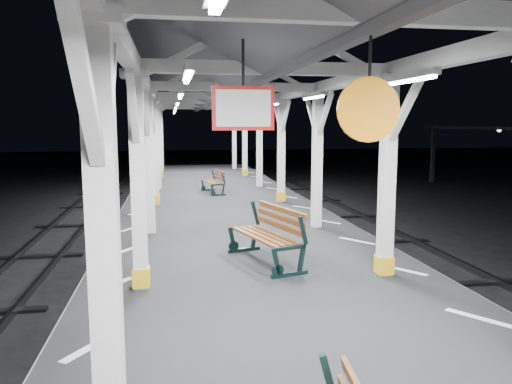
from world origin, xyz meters
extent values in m
cube|color=black|center=(0.00, 0.00, 0.50)|extent=(6.00, 50.00, 1.00)
cube|color=silver|center=(-2.45, 0.00, 1.00)|extent=(1.00, 48.00, 0.01)
cube|color=silver|center=(2.45, 0.00, 1.00)|extent=(1.00, 48.00, 0.01)
cube|color=silver|center=(-2.00, -2.00, 2.60)|extent=(0.22, 0.22, 3.20)
cube|color=silver|center=(-2.00, -2.00, 4.26)|extent=(0.40, 0.40, 0.12)
cube|color=silver|center=(-2.00, -1.45, 3.75)|extent=(0.10, 0.99, 0.99)
cube|color=silver|center=(-2.00, -2.55, 3.75)|extent=(0.10, 0.99, 0.99)
cube|color=silver|center=(-2.00, 2.00, 2.60)|extent=(0.22, 0.22, 3.20)
cube|color=silver|center=(-2.00, 2.00, 4.26)|extent=(0.40, 0.40, 0.12)
cube|color=gold|center=(-2.00, 2.00, 1.18)|extent=(0.26, 0.26, 0.30)
cube|color=silver|center=(-2.00, 2.55, 3.75)|extent=(0.10, 0.99, 0.99)
cube|color=silver|center=(-2.00, 1.45, 3.75)|extent=(0.10, 0.99, 0.99)
cube|color=silver|center=(-2.00, 6.00, 2.60)|extent=(0.22, 0.22, 3.20)
cube|color=silver|center=(-2.00, 6.00, 4.26)|extent=(0.40, 0.40, 0.12)
cube|color=silver|center=(-2.00, 6.55, 3.75)|extent=(0.10, 0.99, 0.99)
cube|color=silver|center=(-2.00, 5.45, 3.75)|extent=(0.10, 0.99, 0.99)
cube|color=silver|center=(-2.00, 10.00, 2.60)|extent=(0.22, 0.22, 3.20)
cube|color=silver|center=(-2.00, 10.00, 4.26)|extent=(0.40, 0.40, 0.12)
cube|color=gold|center=(-2.00, 10.00, 1.18)|extent=(0.26, 0.26, 0.30)
cube|color=silver|center=(-2.00, 10.55, 3.75)|extent=(0.10, 0.99, 0.99)
cube|color=silver|center=(-2.00, 9.45, 3.75)|extent=(0.10, 0.99, 0.99)
cube|color=silver|center=(-2.00, 14.00, 2.60)|extent=(0.22, 0.22, 3.20)
cube|color=silver|center=(-2.00, 14.00, 4.26)|extent=(0.40, 0.40, 0.12)
cube|color=silver|center=(-2.00, 14.55, 3.75)|extent=(0.10, 0.99, 0.99)
cube|color=silver|center=(-2.00, 13.45, 3.75)|extent=(0.10, 0.99, 0.99)
cube|color=silver|center=(-2.00, 18.00, 2.60)|extent=(0.22, 0.22, 3.20)
cube|color=silver|center=(-2.00, 18.00, 4.26)|extent=(0.40, 0.40, 0.12)
cube|color=gold|center=(-2.00, 18.00, 1.18)|extent=(0.26, 0.26, 0.30)
cube|color=silver|center=(-2.00, 18.55, 3.75)|extent=(0.10, 0.99, 0.99)
cube|color=silver|center=(-2.00, 17.45, 3.75)|extent=(0.10, 0.99, 0.99)
cube|color=silver|center=(-2.00, 22.00, 2.60)|extent=(0.22, 0.22, 3.20)
cube|color=silver|center=(-2.00, 22.00, 4.26)|extent=(0.40, 0.40, 0.12)
cube|color=silver|center=(-2.00, 22.55, 3.75)|extent=(0.10, 0.99, 0.99)
cube|color=silver|center=(-2.00, 21.45, 3.75)|extent=(0.10, 0.99, 0.99)
cube|color=silver|center=(2.00, 2.00, 2.60)|extent=(0.22, 0.22, 3.20)
cube|color=silver|center=(2.00, 2.00, 4.26)|extent=(0.40, 0.40, 0.12)
cube|color=gold|center=(2.00, 2.00, 1.18)|extent=(0.26, 0.26, 0.30)
cube|color=silver|center=(2.00, 2.55, 3.75)|extent=(0.10, 0.99, 0.99)
cube|color=silver|center=(2.00, 1.45, 3.75)|extent=(0.10, 0.99, 0.99)
cube|color=silver|center=(2.00, 6.00, 2.60)|extent=(0.22, 0.22, 3.20)
cube|color=silver|center=(2.00, 6.00, 4.26)|extent=(0.40, 0.40, 0.12)
cube|color=silver|center=(2.00, 6.55, 3.75)|extent=(0.10, 0.99, 0.99)
cube|color=silver|center=(2.00, 5.45, 3.75)|extent=(0.10, 0.99, 0.99)
cube|color=silver|center=(2.00, 10.00, 2.60)|extent=(0.22, 0.22, 3.20)
cube|color=silver|center=(2.00, 10.00, 4.26)|extent=(0.40, 0.40, 0.12)
cube|color=gold|center=(2.00, 10.00, 1.18)|extent=(0.26, 0.26, 0.30)
cube|color=silver|center=(2.00, 10.55, 3.75)|extent=(0.10, 0.99, 0.99)
cube|color=silver|center=(2.00, 9.45, 3.75)|extent=(0.10, 0.99, 0.99)
cube|color=silver|center=(2.00, 14.00, 2.60)|extent=(0.22, 0.22, 3.20)
cube|color=silver|center=(2.00, 14.00, 4.26)|extent=(0.40, 0.40, 0.12)
cube|color=silver|center=(2.00, 14.55, 3.75)|extent=(0.10, 0.99, 0.99)
cube|color=silver|center=(2.00, 13.45, 3.75)|extent=(0.10, 0.99, 0.99)
cube|color=silver|center=(2.00, 18.00, 2.60)|extent=(0.22, 0.22, 3.20)
cube|color=silver|center=(2.00, 18.00, 4.26)|extent=(0.40, 0.40, 0.12)
cube|color=gold|center=(2.00, 18.00, 1.18)|extent=(0.26, 0.26, 0.30)
cube|color=silver|center=(2.00, 18.55, 3.75)|extent=(0.10, 0.99, 0.99)
cube|color=silver|center=(2.00, 17.45, 3.75)|extent=(0.10, 0.99, 0.99)
cube|color=silver|center=(2.00, 22.00, 2.60)|extent=(0.22, 0.22, 3.20)
cube|color=silver|center=(2.00, 22.00, 4.26)|extent=(0.40, 0.40, 0.12)
cube|color=silver|center=(2.00, 22.55, 3.75)|extent=(0.10, 0.99, 0.99)
cube|color=silver|center=(2.00, 21.45, 3.75)|extent=(0.10, 0.99, 0.99)
cube|color=silver|center=(-2.00, 0.00, 4.38)|extent=(0.18, 48.00, 0.24)
cube|color=silver|center=(2.00, 0.00, 4.38)|extent=(0.18, 48.00, 0.24)
cube|color=silver|center=(0.00, -2.00, 4.38)|extent=(4.20, 0.14, 0.20)
cube|color=silver|center=(0.00, 2.00, 4.38)|extent=(4.20, 0.14, 0.20)
cube|color=silver|center=(0.00, 6.00, 4.38)|extent=(4.20, 0.14, 0.20)
cube|color=silver|center=(0.00, 10.00, 4.38)|extent=(4.20, 0.14, 0.20)
cube|color=silver|center=(0.00, 14.00, 4.38)|extent=(4.20, 0.14, 0.20)
cube|color=silver|center=(0.00, 18.00, 4.38)|extent=(4.20, 0.14, 0.20)
cube|color=silver|center=(0.00, 22.00, 4.38)|extent=(4.20, 0.14, 0.20)
cube|color=#46484D|center=(1.30, 0.00, 4.92)|extent=(2.80, 49.00, 1.45)
cube|color=silver|center=(-1.30, 0.00, 4.10)|extent=(0.10, 1.35, 0.08)
cube|color=white|center=(-1.30, 0.00, 4.05)|extent=(0.05, 1.25, 0.05)
cube|color=silver|center=(-1.30, 4.00, 4.10)|extent=(0.10, 1.35, 0.08)
cube|color=white|center=(-1.30, 4.00, 4.05)|extent=(0.05, 1.25, 0.05)
cube|color=silver|center=(-1.30, 8.00, 4.10)|extent=(0.10, 1.35, 0.08)
cube|color=white|center=(-1.30, 8.00, 4.05)|extent=(0.05, 1.25, 0.05)
cube|color=silver|center=(-1.30, 12.00, 4.10)|extent=(0.10, 1.35, 0.08)
cube|color=white|center=(-1.30, 12.00, 4.05)|extent=(0.05, 1.25, 0.05)
cube|color=silver|center=(-1.30, 16.00, 4.10)|extent=(0.10, 1.35, 0.08)
cube|color=white|center=(-1.30, 16.00, 4.05)|extent=(0.05, 1.25, 0.05)
cube|color=silver|center=(-1.30, 20.00, 4.10)|extent=(0.10, 1.35, 0.08)
cube|color=white|center=(-1.30, 20.00, 4.05)|extent=(0.05, 1.25, 0.05)
cube|color=silver|center=(1.30, 0.00, 4.10)|extent=(0.10, 1.35, 0.08)
cube|color=white|center=(1.30, 0.00, 4.05)|extent=(0.05, 1.25, 0.05)
cube|color=silver|center=(1.30, 4.00, 4.10)|extent=(0.10, 1.35, 0.08)
cube|color=white|center=(1.30, 4.00, 4.05)|extent=(0.05, 1.25, 0.05)
cube|color=silver|center=(1.30, 8.00, 4.10)|extent=(0.10, 1.35, 0.08)
cube|color=white|center=(1.30, 8.00, 4.05)|extent=(0.05, 1.25, 0.05)
cube|color=silver|center=(1.30, 12.00, 4.10)|extent=(0.10, 1.35, 0.08)
cube|color=white|center=(1.30, 12.00, 4.05)|extent=(0.05, 1.25, 0.05)
cube|color=silver|center=(1.30, 16.00, 4.10)|extent=(0.10, 1.35, 0.08)
cube|color=white|center=(1.30, 16.00, 4.05)|extent=(0.05, 1.25, 0.05)
cube|color=silver|center=(1.30, 20.00, 4.10)|extent=(0.10, 1.35, 0.08)
cube|color=white|center=(1.30, 20.00, 4.05)|extent=(0.05, 1.25, 0.05)
cylinder|color=black|center=(0.00, -2.00, 4.05)|extent=(0.02, 0.02, 0.30)
cylinder|color=orange|center=(0.00, -2.00, 3.65)|extent=(0.50, 0.04, 0.50)
cylinder|color=black|center=(-0.93, -1.69, 4.02)|extent=(0.02, 0.02, 0.36)
cube|color=red|center=(-0.93, -1.69, 3.67)|extent=(0.50, 0.03, 0.35)
cube|color=white|center=(-0.93, -1.69, 3.67)|extent=(0.44, 0.04, 0.29)
cylinder|color=black|center=(0.71, 17.48, 4.02)|extent=(0.02, 0.02, 0.36)
cube|color=red|center=(0.71, 17.48, 3.67)|extent=(0.50, 0.03, 0.35)
cube|color=white|center=(0.71, 17.48, 3.67)|extent=(0.44, 0.05, 0.29)
cube|color=black|center=(14.00, 22.00, 1.65)|extent=(0.20, 0.20, 3.30)
sphere|color=silver|center=(14.00, 16.00, 3.22)|extent=(0.20, 0.20, 0.20)
sphere|color=silver|center=(14.00, 22.00, 3.22)|extent=(0.20, 0.20, 0.20)
cube|color=black|center=(-0.42, -2.48, 1.70)|extent=(0.17, 0.07, 0.46)
cube|color=black|center=(0.41, 2.19, 1.03)|extent=(0.67, 0.26, 0.07)
cube|color=black|center=(0.17, 2.12, 1.26)|extent=(0.18, 0.10, 0.53)
cube|color=black|center=(0.63, 2.26, 1.26)|extent=(0.17, 0.10, 0.53)
cube|color=black|center=(0.65, 2.26, 1.76)|extent=(0.19, 0.11, 0.50)
cube|color=black|center=(-0.10, 3.94, 1.03)|extent=(0.67, 0.26, 0.07)
cube|color=black|center=(-0.34, 3.87, 1.26)|extent=(0.18, 0.10, 0.53)
cube|color=black|center=(0.11, 4.00, 1.26)|extent=(0.17, 0.10, 0.53)
cube|color=black|center=(0.14, 4.01, 1.76)|extent=(0.19, 0.11, 0.50)
cube|color=#5D3616|center=(-0.06, 3.00, 1.51)|extent=(0.59, 1.69, 0.04)
cube|color=#5D3616|center=(0.08, 3.04, 1.51)|extent=(0.59, 1.69, 0.04)
cube|color=#5D3616|center=(0.22, 3.08, 1.51)|extent=(0.59, 1.69, 0.04)
cube|color=#5D3616|center=(0.36, 3.13, 1.51)|extent=(0.59, 1.69, 0.04)
cube|color=#5D3616|center=(0.44, 3.15, 1.67)|extent=(0.54, 1.67, 0.11)
cube|color=#5D3616|center=(0.46, 3.16, 1.82)|extent=(0.54, 1.67, 0.11)
cube|color=#5D3616|center=(0.48, 3.16, 1.97)|extent=(0.54, 1.67, 0.11)
cube|color=black|center=(0.11, 11.70, 1.03)|extent=(0.55, 0.15, 0.05)
cube|color=black|center=(-0.08, 11.66, 1.21)|extent=(0.15, 0.07, 0.42)
cube|color=black|center=(0.29, 11.73, 1.21)|extent=(0.13, 0.07, 0.42)
cube|color=black|center=(0.31, 11.73, 1.61)|extent=(0.15, 0.07, 0.40)
cube|color=black|center=(-0.13, 13.13, 1.03)|extent=(0.55, 0.15, 0.05)
cube|color=black|center=(-0.33, 13.10, 1.21)|extent=(0.15, 0.07, 0.42)
cube|color=black|center=(0.05, 13.16, 1.21)|extent=(0.13, 0.07, 0.42)
cube|color=black|center=(0.06, 13.16, 1.61)|extent=(0.15, 0.07, 0.40)
cube|color=#5D3616|center=(-0.19, 12.38, 1.41)|extent=(0.31, 1.38, 0.03)
cube|color=#5D3616|center=(-0.07, 12.40, 1.41)|extent=(0.31, 1.38, 0.03)
cube|color=#5D3616|center=(0.04, 12.42, 1.41)|extent=(0.31, 1.38, 0.03)
cube|color=#5D3616|center=(0.16, 12.44, 1.41)|extent=(0.31, 1.38, 0.03)
cube|color=#5D3616|center=(0.22, 12.45, 1.54)|extent=(0.28, 1.37, 0.09)
cube|color=#5D3616|center=(0.24, 12.46, 1.65)|extent=(0.28, 1.37, 0.09)
cube|color=#5D3616|center=(0.26, 12.46, 1.77)|extent=(0.28, 1.37, 0.09)
camera|label=1|loc=(-1.51, -5.67, 3.55)|focal=35.00mm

